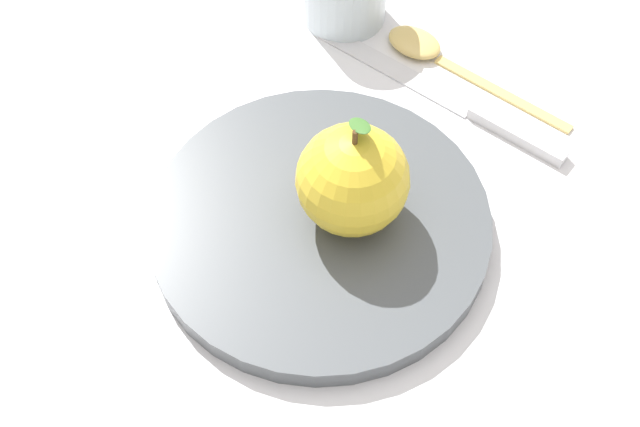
{
  "coord_description": "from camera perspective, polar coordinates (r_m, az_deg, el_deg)",
  "views": [
    {
      "loc": [
        -0.3,
        -0.11,
        0.48
      ],
      "look_at": [
        -0.01,
        0.02,
        0.02
      ],
      "focal_mm": 45.26,
      "sensor_mm": 36.0,
      "label": 1
    }
  ],
  "objects": [
    {
      "name": "dinner_plate",
      "position": [
        0.57,
        -0.0,
        -0.56
      ],
      "size": [
        0.24,
        0.24,
        0.02
      ],
      "color": "#4C5156",
      "rests_on": "ground_plane"
    },
    {
      "name": "knife",
      "position": [
        0.66,
        9.88,
        7.68
      ],
      "size": [
        0.07,
        0.23,
        0.01
      ],
      "color": "silver",
      "rests_on": "ground_plane"
    },
    {
      "name": "spoon",
      "position": [
        0.69,
        8.03,
        11.16
      ],
      "size": [
        0.06,
        0.17,
        0.01
      ],
      "color": "#D8B766",
      "rests_on": "ground_plane"
    },
    {
      "name": "apple",
      "position": [
        0.53,
        2.11,
        2.25
      ],
      "size": [
        0.08,
        0.08,
        0.09
      ],
      "color": "gold",
      "rests_on": "dinner_plate"
    },
    {
      "name": "ground_plane",
      "position": [
        0.58,
        2.14,
        -0.93
      ],
      "size": [
        2.4,
        2.4,
        0.0
      ],
      "primitive_type": "plane",
      "color": "silver"
    }
  ]
}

